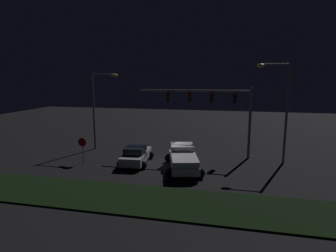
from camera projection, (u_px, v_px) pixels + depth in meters
ground_plane at (168, 163)px, 23.81m from camera, size 80.00×80.00×0.00m
grass_median at (141, 199)px, 16.52m from camera, size 23.10×4.15×0.10m
pickup_truck at (183, 157)px, 21.99m from camera, size 3.74×5.72×1.80m
car_sedan at (136, 155)px, 23.59m from camera, size 2.71×4.53×1.51m
traffic_signal_gantry at (212, 103)px, 24.98m from camera, size 10.32×0.56×6.50m
street_lamp_left at (99, 101)px, 27.62m from camera, size 2.82×0.44×7.76m
street_lamp_right at (281, 101)px, 22.93m from camera, size 2.70×0.44×8.52m
stop_sign at (82, 145)px, 23.50m from camera, size 0.76×0.08×2.23m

